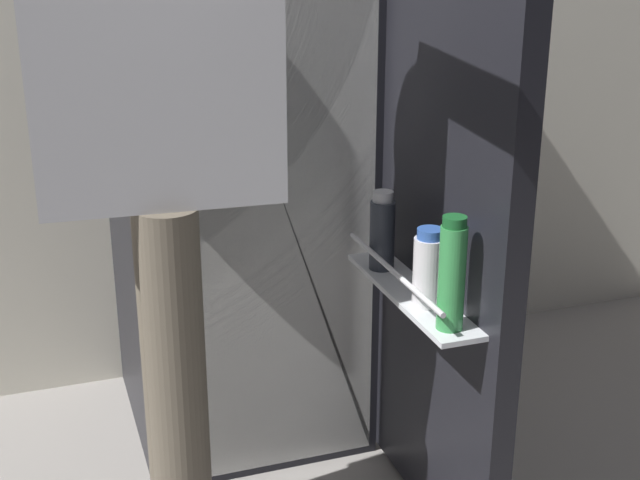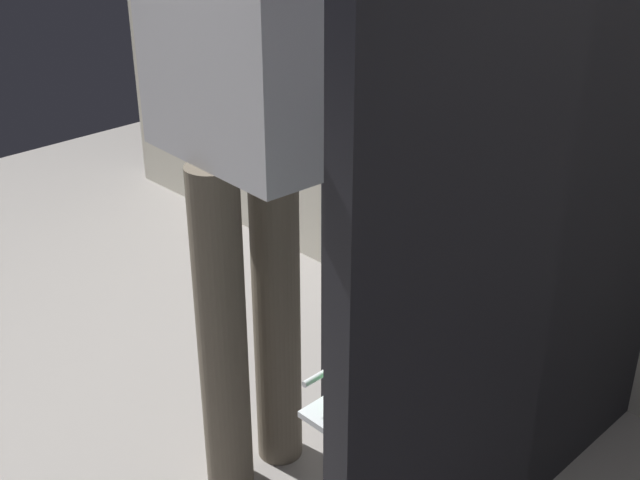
% 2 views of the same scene
% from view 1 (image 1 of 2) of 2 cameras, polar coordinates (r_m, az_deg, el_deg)
% --- Properties ---
extents(refrigerator, '(0.67, 1.25, 1.79)m').
position_cam_1_polar(refrigerator, '(2.33, -4.99, 7.73)').
color(refrigerator, black).
rests_on(refrigerator, ground_plane).
extents(person, '(0.57, 0.81, 1.75)m').
position_cam_1_polar(person, '(1.72, -10.26, 8.93)').
color(person, '#665B4C').
rests_on(person, ground_plane).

